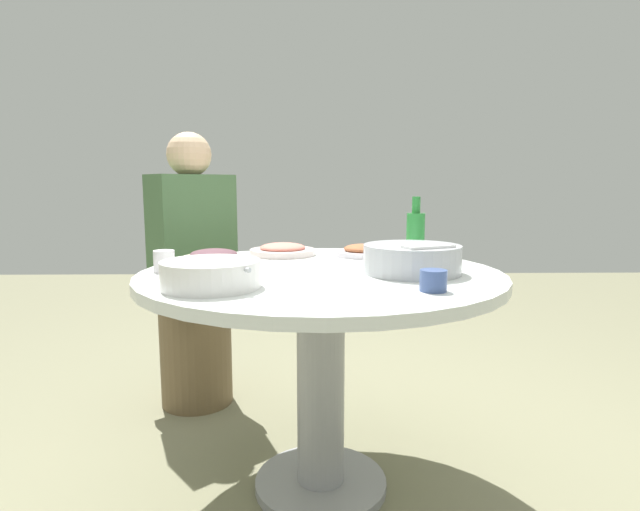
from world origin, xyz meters
TOP-DOWN VIEW (x-y plane):
  - ground at (0.00, 0.00)m, footprint 8.00×8.00m
  - round_dining_table at (0.00, 0.00)m, footprint 1.11×1.11m
  - rice_bowl at (0.05, 0.27)m, footprint 0.29×0.29m
  - soup_bowl at (0.26, -0.29)m, footprint 0.26×0.26m
  - dish_shrimp at (-0.35, -0.14)m, footprint 0.25×0.25m
  - dish_stirfry at (-0.33, 0.17)m, footprint 0.22×0.22m
  - dish_eggplant at (-0.19, -0.36)m, footprint 0.22×0.22m
  - green_bottle at (-0.22, 0.34)m, footprint 0.06×0.06m
  - tea_cup_near at (0.01, -0.48)m, footprint 0.06×0.06m
  - tea_cup_far at (0.31, 0.27)m, footprint 0.07×0.07m
  - stool_for_diner_left at (-0.67, -0.55)m, footprint 0.32×0.32m
  - diner_left at (-0.67, -0.55)m, footprint 0.47×0.46m

SIDE VIEW (x-z plane):
  - ground at x=0.00m, z-range 0.00..0.00m
  - stool_for_diner_left at x=-0.67m, z-range 0.00..0.45m
  - round_dining_table at x=0.00m, z-range 0.19..0.92m
  - dish_stirfry at x=-0.33m, z-range 0.72..0.76m
  - dish_eggplant at x=-0.19m, z-range 0.72..0.76m
  - dish_shrimp at x=-0.35m, z-range 0.72..0.76m
  - tea_cup_far at x=0.31m, z-range 0.72..0.78m
  - tea_cup_near at x=0.01m, z-range 0.72..0.79m
  - soup_bowl at x=0.26m, z-range 0.72..0.79m
  - rice_bowl at x=0.05m, z-range 0.72..0.81m
  - diner_left at x=-0.67m, z-range 0.39..1.15m
  - green_bottle at x=-0.22m, z-range 0.70..0.92m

